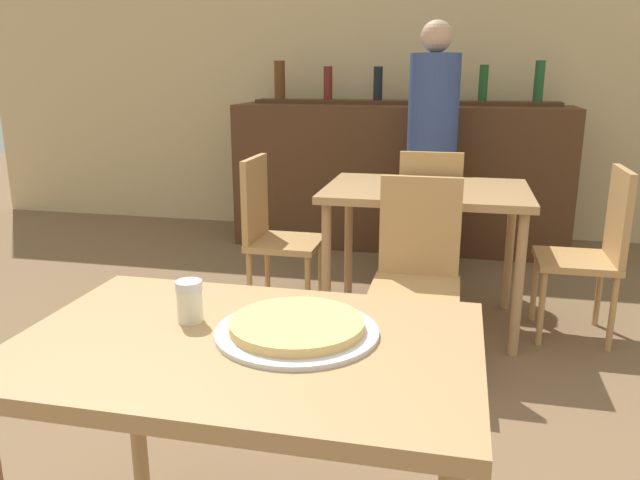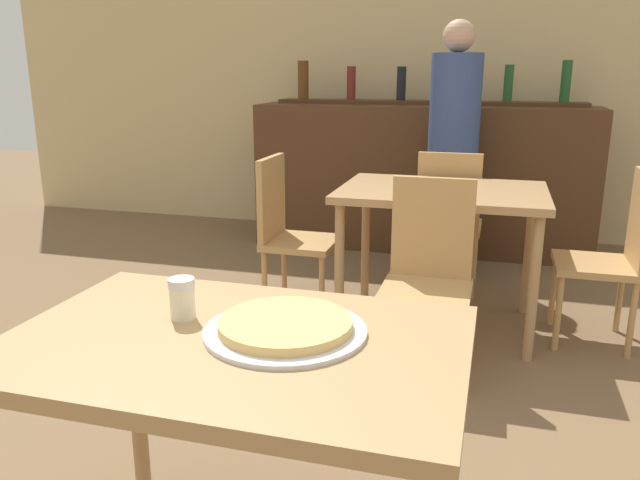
# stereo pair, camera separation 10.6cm
# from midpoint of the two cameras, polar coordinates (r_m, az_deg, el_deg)

# --- Properties ---
(wall_back) EXTENTS (8.00, 0.05, 2.80)m
(wall_back) POSITION_cam_midpoint_polar(r_m,az_deg,el_deg) (5.46, 7.49, 15.31)
(wall_back) COLOR #D1B784
(wall_back) RESTS_ON ground_plane
(dining_table_near) EXTENTS (1.09, 0.73, 0.77)m
(dining_table_near) POSITION_cam_midpoint_polar(r_m,az_deg,el_deg) (1.54, -8.64, -12.11)
(dining_table_near) COLOR #A87F51
(dining_table_near) RESTS_ON ground_plane
(dining_table_far) EXTENTS (1.08, 0.78, 0.78)m
(dining_table_far) POSITION_cam_midpoint_polar(r_m,az_deg,el_deg) (3.42, 8.78, 3.30)
(dining_table_far) COLOR #A87F51
(dining_table_far) RESTS_ON ground_plane
(bar_counter) EXTENTS (2.60, 0.56, 1.12)m
(bar_counter) POSITION_cam_midpoint_polar(r_m,az_deg,el_deg) (5.03, 6.61, 5.75)
(bar_counter) COLOR #4C2D19
(bar_counter) RESTS_ON ground_plane
(bar_back_shelf) EXTENTS (2.39, 0.24, 0.34)m
(bar_back_shelf) POSITION_cam_midpoint_polar(r_m,az_deg,el_deg) (5.11, 6.69, 13.05)
(bar_back_shelf) COLOR #4C2D19
(bar_back_shelf) RESTS_ON bar_counter
(chair_far_side_front) EXTENTS (0.40, 0.40, 0.91)m
(chair_far_side_front) POSITION_cam_midpoint_polar(r_m,az_deg,el_deg) (2.92, 7.85, -2.27)
(chair_far_side_front) COLOR tan
(chair_far_side_front) RESTS_ON ground_plane
(chair_far_side_back) EXTENTS (0.40, 0.40, 0.91)m
(chair_far_side_back) POSITION_cam_midpoint_polar(r_m,az_deg,el_deg) (3.99, 9.26, 2.43)
(chair_far_side_back) COLOR tan
(chair_far_side_back) RESTS_ON ground_plane
(chair_far_side_left) EXTENTS (0.40, 0.40, 0.91)m
(chair_far_side_left) POSITION_cam_midpoint_polar(r_m,az_deg,el_deg) (3.62, -5.29, 1.22)
(chair_far_side_left) COLOR tan
(chair_far_side_left) RESTS_ON ground_plane
(chair_far_side_right) EXTENTS (0.40, 0.40, 0.91)m
(chair_far_side_right) POSITION_cam_midpoint_polar(r_m,az_deg,el_deg) (3.51, 23.05, -0.39)
(chair_far_side_right) COLOR tan
(chair_far_side_right) RESTS_ON ground_plane
(pizza_tray) EXTENTS (0.40, 0.40, 0.04)m
(pizza_tray) POSITION_cam_midpoint_polar(r_m,az_deg,el_deg) (1.51, -4.16, -8.03)
(pizza_tray) COLOR silver
(pizza_tray) RESTS_ON dining_table_near
(cheese_shaker) EXTENTS (0.07, 0.07, 0.11)m
(cheese_shaker) POSITION_cam_midpoint_polar(r_m,az_deg,el_deg) (1.61, -13.70, -5.46)
(cheese_shaker) COLOR beige
(cheese_shaker) RESTS_ON dining_table_near
(person_standing) EXTENTS (0.34, 0.34, 1.70)m
(person_standing) POSITION_cam_midpoint_polar(r_m,az_deg,el_deg) (4.38, 9.51, 9.05)
(person_standing) COLOR #2D2D38
(person_standing) RESTS_ON ground_plane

